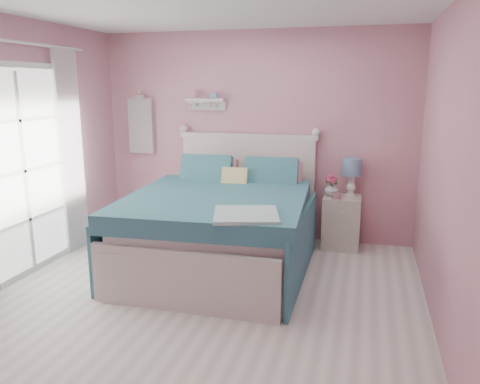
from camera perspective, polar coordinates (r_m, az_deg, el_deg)
The scene contains 12 objects.
floor at distance 4.26m, azimuth -5.69°, elevation -14.15°, with size 4.50×4.50×0.00m, color beige.
room_shell at distance 3.81m, azimuth -6.22°, elevation 7.57°, with size 4.50×4.50×4.50m.
bed at distance 5.08m, azimuth -2.19°, elevation -4.30°, with size 1.92×2.35×1.34m.
nightstand at distance 5.78m, azimuth 12.24°, elevation -3.62°, with size 0.44×0.43×0.63m.
table_lamp at distance 5.73m, azimuth 13.49°, elevation 2.67°, with size 0.23×0.23×0.46m.
vase at distance 5.70m, azimuth 11.05°, elevation 0.36°, with size 0.16×0.16×0.17m, color silver.
teacup at distance 5.57m, azimuth 11.73°, elevation -0.44°, with size 0.10×0.10×0.08m, color #C6848C.
roses at distance 5.67m, azimuth 11.08°, elevation 1.55°, with size 0.14×0.11×0.12m.
wall_shelf at distance 6.07m, azimuth -4.22°, elevation 10.98°, with size 0.50×0.15×0.25m.
hanging_dress at distance 6.45m, azimuth -12.03°, elevation 7.87°, with size 0.34×0.03×0.72m, color white.
french_door at distance 5.24m, azimuth -24.88°, elevation 2.26°, with size 0.04×1.32×2.16m.
curtain_far at distance 5.78m, azimuth -19.90°, elevation 4.64°, with size 0.04×0.40×2.32m, color white.
Camera 1 is at (1.39, -3.53, 1.93)m, focal length 35.00 mm.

